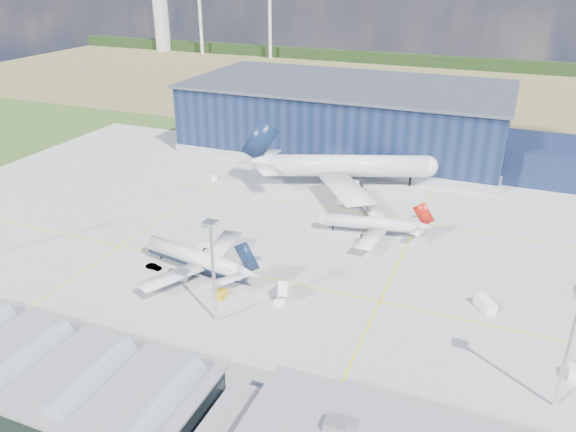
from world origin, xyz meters
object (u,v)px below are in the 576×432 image
object	(u,v)px
airliner_red	(370,217)
gse_cart_b	(214,178)
airstair	(284,292)
gse_tug_a	(221,295)
airliner_navy	(194,249)
car_b	(154,267)
hangar	(354,120)
light_mast_east	(573,331)
car_a	(127,359)
airliner_widebody	(349,155)
gse_van_b	(485,304)
gse_tug_b	(130,352)
gse_van_a	(208,249)
light_mast_center	(212,256)

from	to	relation	value
airliner_red	gse_cart_b	size ratio (longest dim) A/B	10.03
airstair	gse_tug_a	bearing A→B (deg)	-175.57
airliner_navy	car_b	distance (m)	11.52
hangar	light_mast_east	distance (m)	144.23
airliner_red	car_a	distance (m)	75.59
airliner_widebody	gse_van_b	size ratio (longest dim) A/B	12.50
gse_cart_b	car_a	bearing A→B (deg)	-106.68
car_b	gse_tug_b	bearing A→B (deg)	-149.58
car_a	airstair	bearing A→B (deg)	-34.32
gse_tug_b	airliner_navy	bearing A→B (deg)	98.56
airliner_widebody	car_a	distance (m)	104.19
gse_tug_b	gse_cart_b	bearing A→B (deg)	109.24
airliner_red	car_a	size ratio (longest dim) A/B	8.80
airliner_red	gse_tug_b	world-z (taller)	airliner_red
gse_van_a	car_b	world-z (taller)	gse_van_a
gse_van_b	airstair	distance (m)	43.69
gse_tug_a	car_a	size ratio (longest dim) A/B	0.93
gse_van_a	airliner_navy	bearing A→B (deg)	-168.23
airliner_widebody	light_mast_east	bearing A→B (deg)	-74.74
gse_tug_a	gse_van_b	distance (m)	57.85
light_mast_center	light_mast_east	bearing A→B (deg)	0.00
light_mast_center	airliner_navy	size ratio (longest dim) A/B	0.64
light_mast_center	light_mast_east	xyz separation A→B (m)	(65.00, 0.00, 0.00)
airliner_navy	gse_cart_b	world-z (taller)	airliner_navy
gse_tug_b	gse_van_b	size ratio (longest dim) A/B	0.55
airstair	car_b	xyz separation A→B (m)	(-34.52, -0.03, -1.01)
light_mast_center	airliner_widebody	bearing A→B (deg)	88.13
car_a	car_b	world-z (taller)	car_b
light_mast_east	airliner_red	world-z (taller)	light_mast_east
gse_tug_b	gse_van_b	xyz separation A→B (m)	(61.53, 41.99, 0.58)
hangar	airliner_navy	size ratio (longest dim) A/B	4.03
light_mast_east	airliner_widebody	world-z (taller)	light_mast_east
airliner_navy	car_b	bearing A→B (deg)	28.40
gse_tug_b	gse_cart_b	xyz separation A→B (m)	(-31.46, 88.91, 0.05)
hangar	airliner_widebody	size ratio (longest dim) A/B	2.18
car_a	car_b	xyz separation A→B (m)	(-15.57, 31.18, 0.04)
airliner_red	gse_cart_b	bearing A→B (deg)	-29.22
gse_tug_b	gse_van_b	distance (m)	74.49
gse_tug_b	airstair	world-z (taller)	airstair
light_mast_east	gse_van_b	distance (m)	32.51
airliner_red	airliner_widebody	bearing A→B (deg)	-73.92
gse_tug_b	car_b	bearing A→B (deg)	116.61
gse_van_b	car_a	distance (m)	75.00
airliner_red	gse_van_b	distance (m)	41.89
airliner_widebody	car_a	xyz separation A→B (m)	(-11.91, -103.00, -10.21)
hangar	airliner_navy	xyz separation A→B (m)	(-7.76, -108.36, -5.75)
hangar	airstair	bearing A→B (deg)	-81.33
gse_tug_a	gse_van_b	xyz separation A→B (m)	(55.06, 17.74, 0.51)
gse_cart_b	car_a	size ratio (longest dim) A/B	0.88
airliner_widebody	gse_tug_b	distance (m)	102.30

